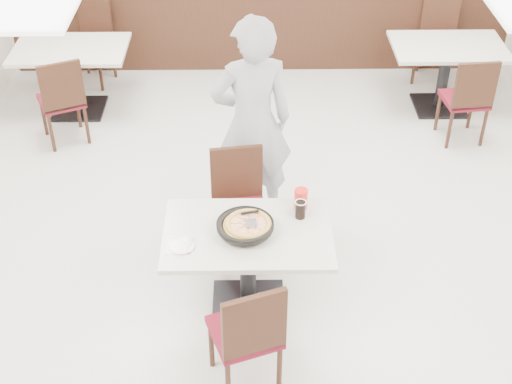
{
  "coord_description": "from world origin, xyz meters",
  "views": [
    {
      "loc": [
        -0.16,
        -4.5,
        3.96
      ],
      "look_at": [
        -0.1,
        -0.3,
        0.89
      ],
      "focal_mm": 50.0,
      "sensor_mm": 36.0,
      "label": 1
    }
  ],
  "objects_px": {
    "red_cup": "(301,199)",
    "bg_chair_left_near": "(61,99)",
    "pizza": "(248,226)",
    "side_plate": "(182,246)",
    "bg_chair_right_near": "(465,97)",
    "bg_chair_right_far": "(435,43)",
    "cola_glass": "(300,210)",
    "chair_near": "(244,330)",
    "bg_table_right": "(443,77)",
    "main_table": "(248,271)",
    "bg_table_left": "(75,80)",
    "chair_far": "(240,210)",
    "diner_person": "(252,123)",
    "pizza_pan": "(245,228)",
    "bg_chair_left_far": "(90,45)"
  },
  "relations": [
    {
      "from": "pizza_pan",
      "to": "side_plate",
      "type": "bearing_deg",
      "value": -161.3
    },
    {
      "from": "bg_chair_right_near",
      "to": "chair_near",
      "type": "bearing_deg",
      "value": -131.83
    },
    {
      "from": "pizza_pan",
      "to": "diner_person",
      "type": "distance_m",
      "value": 1.2
    },
    {
      "from": "side_plate",
      "to": "chair_far",
      "type": "bearing_deg",
      "value": 62.88
    },
    {
      "from": "bg_chair_right_near",
      "to": "bg_chair_right_far",
      "type": "bearing_deg",
      "value": 84.43
    },
    {
      "from": "chair_near",
      "to": "bg_table_left",
      "type": "relative_size",
      "value": 0.79
    },
    {
      "from": "pizza",
      "to": "bg_chair_right_far",
      "type": "relative_size",
      "value": 0.37
    },
    {
      "from": "main_table",
      "to": "bg_table_left",
      "type": "distance_m",
      "value": 3.61
    },
    {
      "from": "pizza_pan",
      "to": "cola_glass",
      "type": "xyz_separation_m",
      "value": [
        0.4,
        0.18,
        0.02
      ]
    },
    {
      "from": "red_cup",
      "to": "diner_person",
      "type": "bearing_deg",
      "value": 111.4
    },
    {
      "from": "main_table",
      "to": "bg_table_right",
      "type": "distance_m",
      "value": 3.77
    },
    {
      "from": "main_table",
      "to": "bg_chair_right_far",
      "type": "distance_m",
      "value": 4.36
    },
    {
      "from": "pizza",
      "to": "bg_table_left",
      "type": "bearing_deg",
      "value": 121.26
    },
    {
      "from": "chair_near",
      "to": "bg_chair_left_far",
      "type": "bearing_deg",
      "value": 92.08
    },
    {
      "from": "pizza",
      "to": "cola_glass",
      "type": "bearing_deg",
      "value": 24.55
    },
    {
      "from": "bg_chair_left_near",
      "to": "bg_table_right",
      "type": "distance_m",
      "value": 4.08
    },
    {
      "from": "pizza_pan",
      "to": "red_cup",
      "type": "bearing_deg",
      "value": 35.2
    },
    {
      "from": "main_table",
      "to": "bg_table_left",
      "type": "xyz_separation_m",
      "value": [
        -1.87,
        3.09,
        0.0
      ]
    },
    {
      "from": "red_cup",
      "to": "bg_chair_right_near",
      "type": "xyz_separation_m",
      "value": [
        1.81,
        2.17,
        -0.35
      ]
    },
    {
      "from": "bg_table_left",
      "to": "pizza",
      "type": "bearing_deg",
      "value": -58.74
    },
    {
      "from": "bg_chair_left_far",
      "to": "main_table",
      "type": "bearing_deg",
      "value": 132.49
    },
    {
      "from": "side_plate",
      "to": "diner_person",
      "type": "relative_size",
      "value": 0.09
    },
    {
      "from": "main_table",
      "to": "chair_far",
      "type": "distance_m",
      "value": 0.62
    },
    {
      "from": "pizza",
      "to": "side_plate",
      "type": "bearing_deg",
      "value": -161.64
    },
    {
      "from": "bg_table_left",
      "to": "cola_glass",
      "type": "bearing_deg",
      "value": -52.33
    },
    {
      "from": "main_table",
      "to": "side_plate",
      "type": "xyz_separation_m",
      "value": [
        -0.46,
        -0.16,
        0.38
      ]
    },
    {
      "from": "pizza_pan",
      "to": "bg_chair_left_near",
      "type": "distance_m",
      "value": 3.12
    },
    {
      "from": "pizza_pan",
      "to": "bg_chair_left_far",
      "type": "relative_size",
      "value": 0.4
    },
    {
      "from": "chair_far",
      "to": "bg_table_left",
      "type": "bearing_deg",
      "value": -61.84
    },
    {
      "from": "chair_near",
      "to": "bg_chair_left_near",
      "type": "distance_m",
      "value": 3.66
    },
    {
      "from": "pizza",
      "to": "side_plate",
      "type": "xyz_separation_m",
      "value": [
        -0.46,
        -0.15,
        -0.05
      ]
    },
    {
      "from": "diner_person",
      "to": "bg_table_left",
      "type": "xyz_separation_m",
      "value": [
        -1.91,
        1.91,
        -0.57
      ]
    },
    {
      "from": "cola_glass",
      "to": "diner_person",
      "type": "height_order",
      "value": "diner_person"
    },
    {
      "from": "chair_far",
      "to": "bg_table_left",
      "type": "xyz_separation_m",
      "value": [
        -1.81,
        2.47,
        -0.1
      ]
    },
    {
      "from": "side_plate",
      "to": "cola_glass",
      "type": "distance_m",
      "value": 0.9
    },
    {
      "from": "cola_glass",
      "to": "bg_chair_left_far",
      "type": "height_order",
      "value": "bg_chair_left_far"
    },
    {
      "from": "chair_near",
      "to": "bg_chair_left_near",
      "type": "relative_size",
      "value": 1.0
    },
    {
      "from": "diner_person",
      "to": "bg_table_left",
      "type": "height_order",
      "value": "diner_person"
    },
    {
      "from": "diner_person",
      "to": "bg_chair_left_far",
      "type": "xyz_separation_m",
      "value": [
        -1.85,
        2.59,
        -0.47
      ]
    },
    {
      "from": "chair_far",
      "to": "bg_table_left",
      "type": "relative_size",
      "value": 0.79
    },
    {
      "from": "side_plate",
      "to": "bg_chair_right_near",
      "type": "xyz_separation_m",
      "value": [
        2.66,
        2.61,
        -0.28
      ]
    },
    {
      "from": "cola_glass",
      "to": "bg_table_right",
      "type": "distance_m",
      "value": 3.45
    },
    {
      "from": "chair_near",
      "to": "bg_chair_right_near",
      "type": "xyz_separation_m",
      "value": [
        2.23,
        3.12,
        0.0
      ]
    },
    {
      "from": "chair_near",
      "to": "bg_table_right",
      "type": "xyz_separation_m",
      "value": [
        2.18,
        3.77,
        -0.1
      ]
    },
    {
      "from": "chair_near",
      "to": "bg_table_right",
      "type": "distance_m",
      "value": 4.36
    },
    {
      "from": "bg_chair_right_near",
      "to": "bg_chair_right_far",
      "type": "xyz_separation_m",
      "value": [
        -0.02,
        1.32,
        0.0
      ]
    },
    {
      "from": "cola_glass",
      "to": "diner_person",
      "type": "distance_m",
      "value": 1.07
    },
    {
      "from": "pizza",
      "to": "diner_person",
      "type": "relative_size",
      "value": 0.19
    },
    {
      "from": "red_cup",
      "to": "bg_chair_left_near",
      "type": "distance_m",
      "value": 3.18
    },
    {
      "from": "side_plate",
      "to": "cola_glass",
      "type": "relative_size",
      "value": 1.36
    }
  ]
}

